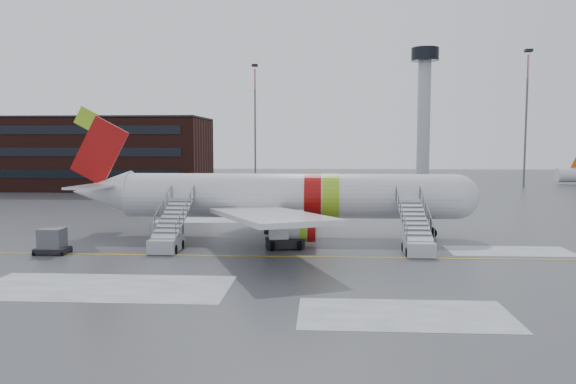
# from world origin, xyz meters

# --- Properties ---
(ground) EXTENTS (260.00, 260.00, 0.00)m
(ground) POSITION_xyz_m (0.00, 0.00, 0.00)
(ground) COLOR #494C4F
(ground) RESTS_ON ground
(airliner) EXTENTS (35.03, 32.97, 11.18)m
(airliner) POSITION_xyz_m (2.37, 7.66, 3.42)
(airliner) COLOR silver
(airliner) RESTS_ON ground
(airstair_fwd) EXTENTS (2.05, 7.70, 3.48)m
(airstair_fwd) POSITION_xyz_m (13.04, 1.13, 1.06)
(airstair_fwd) COLOR #BABEC2
(airstair_fwd) RESTS_ON ground
(airstair_aft) EXTENTS (2.05, 7.70, 3.48)m
(airstair_aft) POSITION_xyz_m (-5.39, 1.13, 1.06)
(airstair_aft) COLOR #A1A3A8
(airstair_aft) RESTS_ON ground
(pushback_tug) EXTENTS (3.10, 2.53, 1.64)m
(pushback_tug) POSITION_xyz_m (3.12, 1.98, 0.73)
(pushback_tug) COLOR black
(pushback_tug) RESTS_ON ground
(uld_container) EXTENTS (2.31, 1.75, 1.85)m
(uld_container) POSITION_xyz_m (-13.42, -0.91, 0.86)
(uld_container) COLOR black
(uld_container) RESTS_ON ground
(terminal_building) EXTENTS (62.00, 16.11, 12.30)m
(terminal_building) POSITION_xyz_m (-45.00, 54.98, 6.20)
(terminal_building) COLOR #3F1E16
(terminal_building) RESTS_ON ground
(control_tower) EXTENTS (6.40, 6.40, 30.00)m
(control_tower) POSITION_xyz_m (30.00, 95.00, 18.75)
(control_tower) COLOR #B2B5BA
(control_tower) RESTS_ON ground
(light_mast_far_ne) EXTENTS (1.20, 1.20, 24.25)m
(light_mast_far_ne) POSITION_xyz_m (42.00, 62.00, 13.84)
(light_mast_far_ne) COLOR #595B60
(light_mast_far_ne) RESTS_ON ground
(light_mast_far_n) EXTENTS (1.20, 1.20, 24.25)m
(light_mast_far_n) POSITION_xyz_m (-8.00, 78.00, 13.84)
(light_mast_far_n) COLOR #595B60
(light_mast_far_n) RESTS_ON ground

